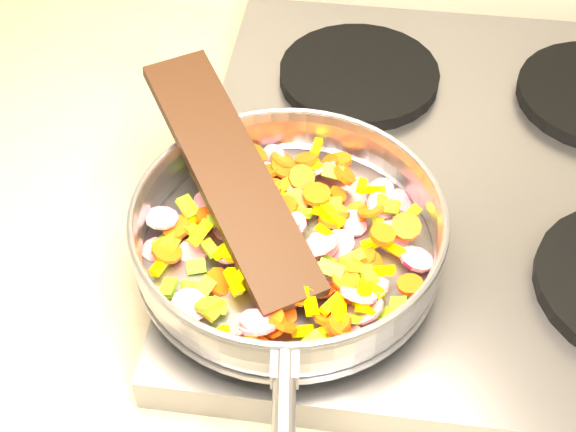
# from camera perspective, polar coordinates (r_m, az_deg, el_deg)

# --- Properties ---
(cooktop) EXTENTS (0.60, 0.60, 0.04)m
(cooktop) POSITION_cam_1_polar(r_m,az_deg,el_deg) (0.89, 13.26, 2.13)
(cooktop) COLOR #939399
(cooktop) RESTS_ON counter_top
(grate_fl) EXTENTS (0.19, 0.19, 0.02)m
(grate_fl) POSITION_cam_1_polar(r_m,az_deg,el_deg) (0.77, 3.50, -2.71)
(grate_fl) COLOR black
(grate_fl) RESTS_ON cooktop
(grate_bl) EXTENTS (0.19, 0.19, 0.02)m
(grate_bl) POSITION_cam_1_polar(r_m,az_deg,el_deg) (0.97, 5.07, 9.97)
(grate_bl) COLOR black
(grate_bl) RESTS_ON cooktop
(saute_pan) EXTENTS (0.33, 0.50, 0.06)m
(saute_pan) POSITION_cam_1_polar(r_m,az_deg,el_deg) (0.73, -0.00, -1.18)
(saute_pan) COLOR #9E9EA5
(saute_pan) RESTS_ON grate_fl
(vegetable_heap) EXTENTS (0.28, 0.27, 0.05)m
(vegetable_heap) POSITION_cam_1_polar(r_m,az_deg,el_deg) (0.74, 0.41, -1.91)
(vegetable_heap) COLOR #FF4C0A
(vegetable_heap) RESTS_ON saute_pan
(wooden_spatula) EXTENTS (0.21, 0.27, 0.08)m
(wooden_spatula) POSITION_cam_1_polar(r_m,az_deg,el_deg) (0.75, -4.12, 2.99)
(wooden_spatula) COLOR black
(wooden_spatula) RESTS_ON saute_pan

